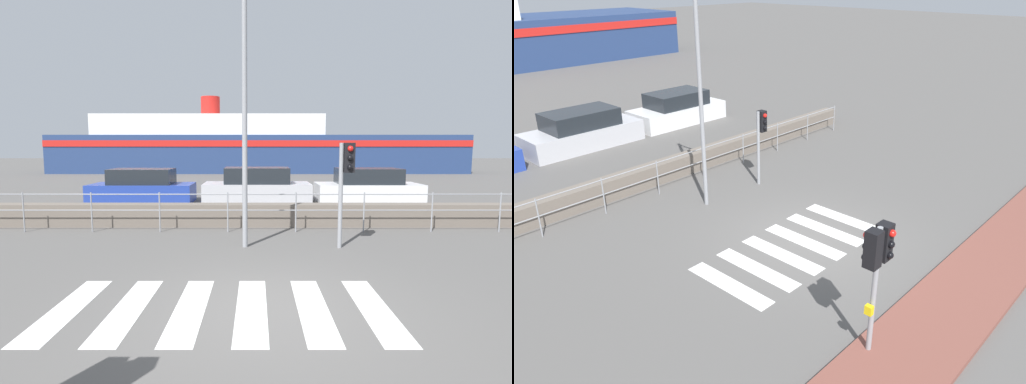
# 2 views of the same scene
# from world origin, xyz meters

# --- Properties ---
(ground_plane) EXTENTS (160.00, 160.00, 0.00)m
(ground_plane) POSITION_xyz_m (0.00, 0.00, 0.00)
(ground_plane) COLOR #565451
(sidewalk_brick) EXTENTS (24.00, 1.80, 0.12)m
(sidewalk_brick) POSITION_xyz_m (0.00, -4.10, 0.06)
(sidewalk_brick) COLOR brown
(sidewalk_brick) RESTS_ON ground_plane
(crosswalk) EXTENTS (4.95, 2.40, 0.01)m
(crosswalk) POSITION_xyz_m (-0.68, 0.00, 0.00)
(crosswalk) COLOR silver
(crosswalk) RESTS_ON ground_plane
(seawall) EXTENTS (18.95, 0.55, 0.67)m
(seawall) POSITION_xyz_m (0.00, 6.20, 0.33)
(seawall) COLOR #6B6056
(seawall) RESTS_ON ground_plane
(harbor_fence) EXTENTS (17.10, 0.04, 1.12)m
(harbor_fence) POSITION_xyz_m (0.00, 5.33, 0.74)
(harbor_fence) COLOR gray
(harbor_fence) RESTS_ON ground_plane
(traffic_light_near) EXTENTS (0.58, 0.41, 2.65)m
(traffic_light_near) POSITION_xyz_m (-2.73, -3.51, 2.06)
(traffic_light_near) COLOR gray
(traffic_light_near) RESTS_ON ground_plane
(traffic_light_far) EXTENTS (0.34, 0.32, 2.46)m
(traffic_light_far) POSITION_xyz_m (1.92, 3.56, 1.81)
(traffic_light_far) COLOR gray
(traffic_light_far) RESTS_ON ground_plane
(streetlamp) EXTENTS (0.32, 1.18, 6.85)m
(streetlamp) POSITION_xyz_m (-0.42, 3.46, 4.18)
(streetlamp) COLOR gray
(streetlamp) RESTS_ON ground_plane
(parked_car_silver) EXTENTS (4.56, 1.89, 1.49)m
(parked_car_silver) POSITION_xyz_m (-0.12, 11.50, 0.64)
(parked_car_silver) COLOR #BCBCC1
(parked_car_silver) RESTS_ON ground_plane
(parked_car_white) EXTENTS (4.41, 1.88, 1.46)m
(parked_car_white) POSITION_xyz_m (4.66, 11.50, 0.62)
(parked_car_white) COLOR silver
(parked_car_white) RESTS_ON ground_plane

